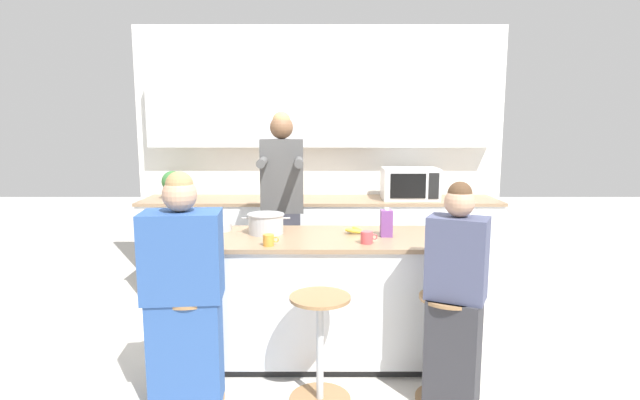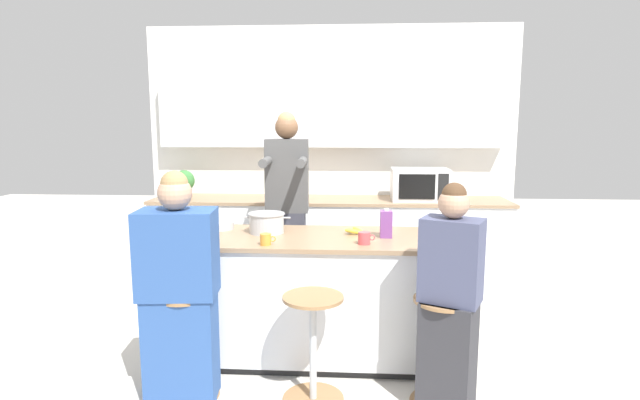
{
  "view_description": "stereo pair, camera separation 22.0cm",
  "coord_description": "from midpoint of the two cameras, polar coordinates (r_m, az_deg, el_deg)",
  "views": [
    {
      "loc": [
        -0.0,
        -3.47,
        1.69
      ],
      "look_at": [
        0.0,
        0.08,
        1.15
      ],
      "focal_mm": 28.0,
      "sensor_mm": 36.0,
      "label": 1
    },
    {
      "loc": [
        0.22,
        -3.46,
        1.69
      ],
      "look_at": [
        0.0,
        0.08,
        1.15
      ],
      "focal_mm": 28.0,
      "sensor_mm": 36.0,
      "label": 2
    }
  ],
  "objects": [
    {
      "name": "bar_stool_rightmost",
      "position": [
        3.22,
        12.51,
        -15.84
      ],
      "size": [
        0.38,
        0.38,
        0.67
      ],
      "color": "#997047",
      "rests_on": "ground_plane"
    },
    {
      "name": "cooking_pot",
      "position": [
        3.66,
        -7.91,
        -2.69
      ],
      "size": [
        0.35,
        0.27,
        0.15
      ],
      "color": "#B7BABC",
      "rests_on": "kitchen_island"
    },
    {
      "name": "person_cooking",
      "position": [
        4.28,
        -5.78,
        -1.95
      ],
      "size": [
        0.38,
        0.57,
        1.79
      ],
      "rotation": [
        0.0,
        0.0,
        0.04
      ],
      "color": "#383842",
      "rests_on": "ground_plane"
    },
    {
      "name": "person_wrapped_blanket",
      "position": [
        3.14,
        -17.26,
        -10.66
      ],
      "size": [
        0.48,
        0.33,
        1.43
      ],
      "rotation": [
        0.0,
        0.0,
        0.09
      ],
      "color": "#2D5193",
      "rests_on": "ground_plane"
    },
    {
      "name": "ground_plane",
      "position": [
        3.86,
        -1.71,
        -17.32
      ],
      "size": [
        16.0,
        16.0,
        0.0
      ],
      "primitive_type": "plane",
      "color": "beige"
    },
    {
      "name": "kitchen_island",
      "position": [
        3.68,
        -1.74,
        -10.94
      ],
      "size": [
        1.95,
        0.76,
        0.9
      ],
      "color": "black",
      "rests_on": "ground_plane"
    },
    {
      "name": "wall_back",
      "position": [
        5.31,
        -1.2,
        7.1
      ],
      "size": [
        3.87,
        0.22,
        2.7
      ],
      "color": "silver",
      "rests_on": "ground_plane"
    },
    {
      "name": "banana_bunch",
      "position": [
        3.64,
        2.17,
        -3.49
      ],
      "size": [
        0.17,
        0.12,
        0.05
      ],
      "color": "yellow",
      "rests_on": "kitchen_island"
    },
    {
      "name": "bar_stool_center",
      "position": [
        3.15,
        -2.08,
        -16.21
      ],
      "size": [
        0.38,
        0.38,
        0.67
      ],
      "color": "#997047",
      "rests_on": "ground_plane"
    },
    {
      "name": "potted_plant",
      "position": [
        5.29,
        -17.65,
        1.79
      ],
      "size": [
        0.22,
        0.22,
        0.28
      ],
      "color": "#A86042",
      "rests_on": "back_counter"
    },
    {
      "name": "person_seated_near",
      "position": [
        3.1,
        13.2,
        -11.66
      ],
      "size": [
        0.4,
        0.37,
        1.37
      ],
      "rotation": [
        0.0,
        0.0,
        -0.45
      ],
      "color": "#333338",
      "rests_on": "ground_plane"
    },
    {
      "name": "coffee_cup_far",
      "position": [
        3.31,
        -7.79,
        -4.57
      ],
      "size": [
        0.11,
        0.07,
        0.08
      ],
      "color": "orange",
      "rests_on": "kitchen_island"
    },
    {
      "name": "microwave",
      "position": [
        5.07,
        9.02,
        1.84
      ],
      "size": [
        0.55,
        0.37,
        0.32
      ],
      "color": "white",
      "rests_on": "back_counter"
    },
    {
      "name": "bar_stool_leftmost",
      "position": [
        3.28,
        -16.39,
        -15.56
      ],
      "size": [
        0.38,
        0.38,
        0.67
      ],
      "color": "#997047",
      "rests_on": "ground_plane"
    },
    {
      "name": "juice_carton",
      "position": [
        3.55,
        5.84,
        -2.65
      ],
      "size": [
        0.08,
        0.08,
        0.21
      ],
      "color": "#7A428E",
      "rests_on": "kitchen_island"
    },
    {
      "name": "coffee_cup_near",
      "position": [
        3.34,
        3.5,
        -4.3
      ],
      "size": [
        0.11,
        0.08,
        0.08
      ],
      "color": "#DB4C51",
      "rests_on": "kitchen_island"
    },
    {
      "name": "back_counter",
      "position": [
        5.15,
        -1.23,
        -5.01
      ],
      "size": [
        3.59,
        0.63,
        0.94
      ],
      "color": "silver",
      "rests_on": "ground_plane"
    },
    {
      "name": "fruit_bowl",
      "position": [
        3.85,
        -13.16,
        -2.99
      ],
      "size": [
        0.2,
        0.2,
        0.06
      ],
      "color": "#B7BABC",
      "rests_on": "kitchen_island"
    }
  ]
}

